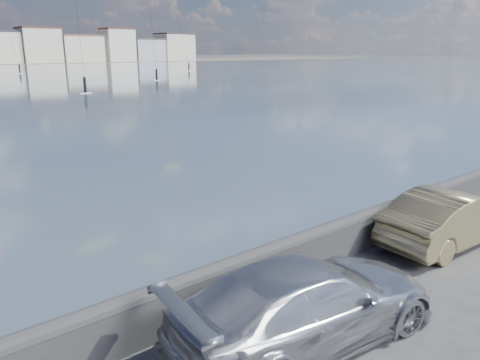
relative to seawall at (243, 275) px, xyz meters
name	(u,v)px	position (x,y,z in m)	size (l,w,h in m)	color
seawall	(243,275)	(0.00, 0.00, 0.00)	(400.00, 0.36, 1.08)	#28282B
car_silver	(307,302)	(-0.03, -1.83, 0.19)	(2.17, 5.34, 1.55)	#B6B8BE
car_champagne	(451,217)	(6.30, -1.30, 0.18)	(1.61, 4.63, 1.52)	tan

